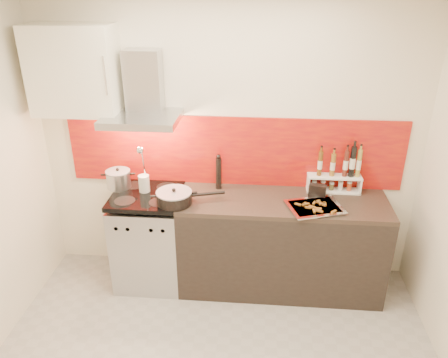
# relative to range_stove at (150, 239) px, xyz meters

# --- Properties ---
(back_wall) EXTENTS (3.40, 0.02, 2.60)m
(back_wall) POSITION_rel_range_stove_xyz_m (0.70, 0.30, 0.86)
(back_wall) COLOR silver
(back_wall) RESTS_ON ground
(backsplash) EXTENTS (3.00, 0.02, 0.64)m
(backsplash) POSITION_rel_range_stove_xyz_m (0.75, 0.29, 0.78)
(backsplash) COLOR maroon
(backsplash) RESTS_ON back_wall
(range_stove) EXTENTS (0.60, 0.60, 0.91)m
(range_stove) POSITION_rel_range_stove_xyz_m (0.00, 0.00, 0.00)
(range_stove) COLOR #B7B7BA
(range_stove) RESTS_ON ground
(counter) EXTENTS (1.80, 0.60, 0.90)m
(counter) POSITION_rel_range_stove_xyz_m (1.20, 0.00, 0.01)
(counter) COLOR black
(counter) RESTS_ON ground
(range_hood) EXTENTS (0.62, 0.50, 0.61)m
(range_hood) POSITION_rel_range_stove_xyz_m (0.00, 0.14, 1.30)
(range_hood) COLOR #B7B7BA
(range_hood) RESTS_ON back_wall
(upper_cabinet) EXTENTS (0.70, 0.35, 0.72)m
(upper_cabinet) POSITION_rel_range_stove_xyz_m (-0.55, 0.13, 1.51)
(upper_cabinet) COLOR white
(upper_cabinet) RESTS_ON back_wall
(stock_pot) EXTENTS (0.22, 0.22, 0.19)m
(stock_pot) POSITION_rel_range_stove_xyz_m (-0.27, 0.11, 0.55)
(stock_pot) COLOR #B7B7BA
(stock_pot) RESTS_ON range_stove
(saute_pan) EXTENTS (0.57, 0.30, 0.14)m
(saute_pan) POSITION_rel_range_stove_xyz_m (0.29, -0.14, 0.52)
(saute_pan) COLOR black
(saute_pan) RESTS_ON range_stove
(utensil_jar) EXTENTS (0.10, 0.15, 0.46)m
(utensil_jar) POSITION_rel_range_stove_xyz_m (-0.02, 0.04, 0.60)
(utensil_jar) COLOR silver
(utensil_jar) RESTS_ON range_stove
(pepper_mill) EXTENTS (0.05, 0.05, 0.33)m
(pepper_mill) POSITION_rel_range_stove_xyz_m (0.62, 0.18, 0.62)
(pepper_mill) COLOR black
(pepper_mill) RESTS_ON counter
(step_shelf) EXTENTS (0.47, 0.13, 0.43)m
(step_shelf) POSITION_rel_range_stove_xyz_m (1.67, 0.21, 0.62)
(step_shelf) COLOR white
(step_shelf) RESTS_ON counter
(caddy_box) EXTENTS (0.16, 0.10, 0.12)m
(caddy_box) POSITION_rel_range_stove_xyz_m (1.49, 0.08, 0.52)
(caddy_box) COLOR black
(caddy_box) RESTS_ON counter
(baking_tray) EXTENTS (0.51, 0.45, 0.03)m
(baking_tray) POSITION_rel_range_stove_xyz_m (1.45, -0.13, 0.47)
(baking_tray) COLOR silver
(baking_tray) RESTS_ON counter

